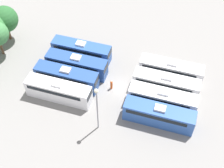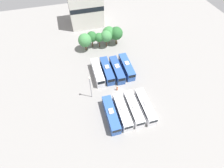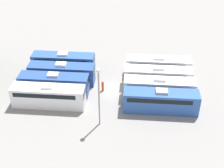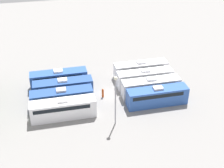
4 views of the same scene
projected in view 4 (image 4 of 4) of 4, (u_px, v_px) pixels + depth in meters
The scene contains 11 objects.
ground_plane at pixel (107, 95), 55.56m from camera, with size 121.61×121.61×0.00m, color gray.
bus_0 at pixel (157, 96), 52.30m from camera, with size 2.50×10.34×3.42m.
bus_1 at pixel (151, 86), 54.84m from camera, with size 2.50×10.34×3.42m.
bus_2 at pixel (145, 78), 57.45m from camera, with size 2.50×10.34×3.42m.
bus_3 at pixel (141, 69), 60.22m from camera, with size 2.50×10.34×3.42m.
bus_4 at pixel (63, 108), 49.24m from camera, with size 2.50×10.34×3.42m.
bus_5 at pixel (62, 98), 51.80m from camera, with size 2.50×10.34×3.42m.
bus_6 at pixel (63, 88), 54.49m from camera, with size 2.50×10.34×3.42m.
bus_7 at pixel (59, 78), 57.25m from camera, with size 2.50×10.34×3.42m.
worker_person at pixel (103, 93), 54.60m from camera, with size 0.36×0.36×1.81m.
light_pole at pixel (115, 93), 45.69m from camera, with size 0.60×0.60×8.52m.
Camera 4 is at (-45.44, 9.29, 30.66)m, focal length 50.00 mm.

